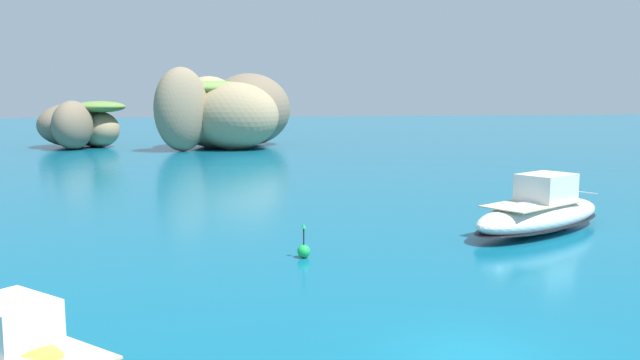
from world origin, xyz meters
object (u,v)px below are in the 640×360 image
(islet_large, at_px, (227,112))
(channel_buoy, at_px, (304,250))
(islet_small, at_px, (81,125))
(motorboat_white, at_px, (540,213))

(islet_large, distance_m, channel_buoy, 60.97)
(islet_large, xyz_separation_m, islet_small, (-19.30, 3.71, -1.71))
(channel_buoy, bearing_deg, islet_large, 89.87)
(islet_large, relative_size, islet_small, 1.35)
(islet_large, bearing_deg, channel_buoy, -90.13)
(channel_buoy, bearing_deg, islet_small, 106.54)
(islet_large, relative_size, channel_buoy, 14.41)
(islet_large, relative_size, motorboat_white, 2.10)
(islet_small, height_order, motorboat_white, islet_small)
(motorboat_white, bearing_deg, channel_buoy, -167.63)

